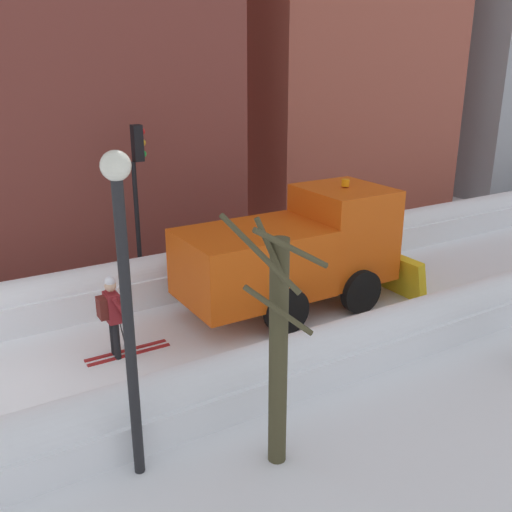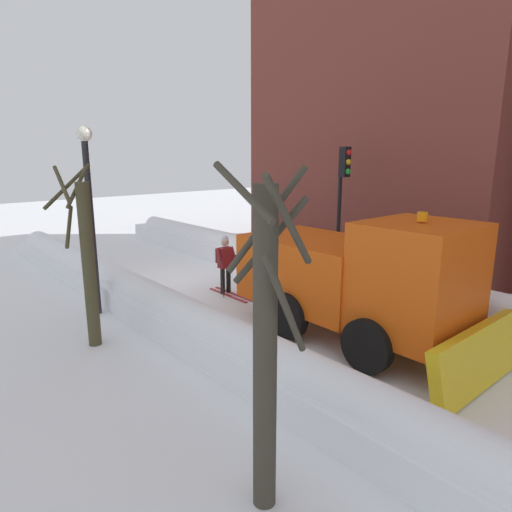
{
  "view_description": "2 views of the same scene",
  "coord_description": "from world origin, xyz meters",
  "px_view_note": "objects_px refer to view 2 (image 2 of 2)",
  "views": [
    {
      "loc": [
        10.58,
        -0.96,
        5.98
      ],
      "look_at": [
        -1.05,
        6.07,
        1.28
      ],
      "focal_mm": 40.39,
      "sensor_mm": 36.0,
      "label": 1
    },
    {
      "loc": [
        7.69,
        12.71,
        4.24
      ],
      "look_at": [
        -0.32,
        3.38,
        1.38
      ],
      "focal_mm": 31.39,
      "sensor_mm": 36.0,
      "label": 2
    }
  ],
  "objects_px": {
    "skier": "(225,262)",
    "bare_tree_mid": "(266,343)",
    "plow_truck": "(360,278)",
    "traffic_light_pole": "(343,191)",
    "bare_tree_near": "(87,260)",
    "street_lamp": "(89,197)"
  },
  "relations": [
    {
      "from": "plow_truck",
      "to": "skier",
      "type": "relative_size",
      "value": 3.31
    },
    {
      "from": "bare_tree_near",
      "to": "bare_tree_mid",
      "type": "bearing_deg",
      "value": 88.27
    },
    {
      "from": "skier",
      "to": "bare_tree_mid",
      "type": "relative_size",
      "value": 0.44
    },
    {
      "from": "traffic_light_pole",
      "to": "bare_tree_near",
      "type": "distance_m",
      "value": 7.8
    },
    {
      "from": "traffic_light_pole",
      "to": "street_lamp",
      "type": "height_order",
      "value": "street_lamp"
    },
    {
      "from": "skier",
      "to": "bare_tree_near",
      "type": "relative_size",
      "value": 0.45
    },
    {
      "from": "plow_truck",
      "to": "traffic_light_pole",
      "type": "relative_size",
      "value": 1.36
    },
    {
      "from": "traffic_light_pole",
      "to": "bare_tree_near",
      "type": "height_order",
      "value": "traffic_light_pole"
    },
    {
      "from": "skier",
      "to": "traffic_light_pole",
      "type": "distance_m",
      "value": 4.21
    },
    {
      "from": "skier",
      "to": "traffic_light_pole",
      "type": "relative_size",
      "value": 0.41
    },
    {
      "from": "plow_truck",
      "to": "bare_tree_mid",
      "type": "xyz_separation_m",
      "value": [
        4.9,
        2.3,
        0.65
      ]
    },
    {
      "from": "street_lamp",
      "to": "bare_tree_mid",
      "type": "distance_m",
      "value": 8.07
    },
    {
      "from": "traffic_light_pole",
      "to": "street_lamp",
      "type": "distance_m",
      "value": 7.32
    },
    {
      "from": "street_lamp",
      "to": "bare_tree_mid",
      "type": "height_order",
      "value": "street_lamp"
    },
    {
      "from": "street_lamp",
      "to": "bare_tree_mid",
      "type": "bearing_deg",
      "value": 82.44
    },
    {
      "from": "plow_truck",
      "to": "traffic_light_pole",
      "type": "xyz_separation_m",
      "value": [
        -2.96,
        -2.94,
        1.61
      ]
    },
    {
      "from": "street_lamp",
      "to": "bare_tree_near",
      "type": "relative_size",
      "value": 1.22
    },
    {
      "from": "skier",
      "to": "street_lamp",
      "type": "distance_m",
      "value": 4.31
    },
    {
      "from": "street_lamp",
      "to": "bare_tree_near",
      "type": "height_order",
      "value": "street_lamp"
    },
    {
      "from": "skier",
      "to": "bare_tree_near",
      "type": "distance_m",
      "value": 4.76
    },
    {
      "from": "skier",
      "to": "street_lamp",
      "type": "bearing_deg",
      "value": -12.81
    },
    {
      "from": "plow_truck",
      "to": "street_lamp",
      "type": "xyz_separation_m",
      "value": [
        3.85,
        -5.63,
        1.64
      ]
    }
  ]
}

